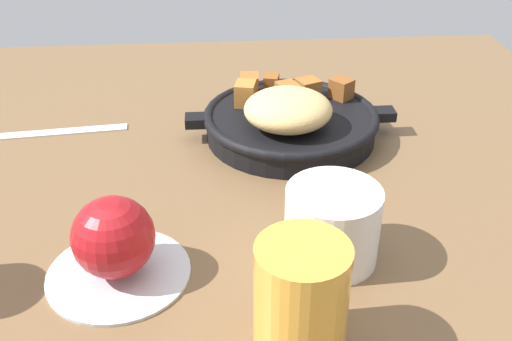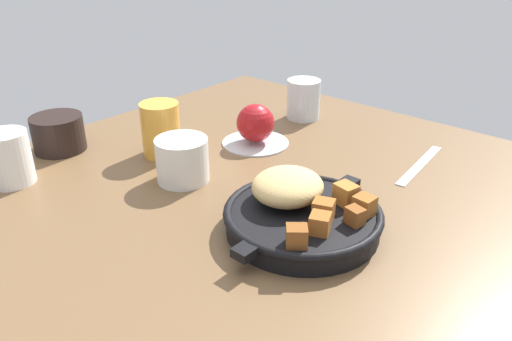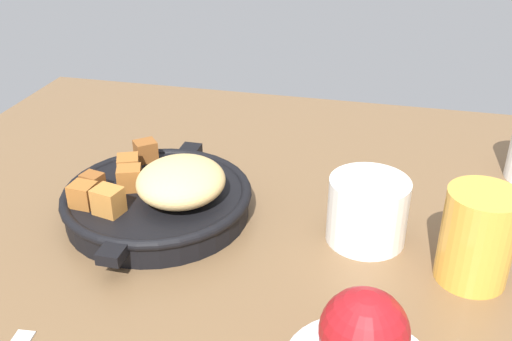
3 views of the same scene
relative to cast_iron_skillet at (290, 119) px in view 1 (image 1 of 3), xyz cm
name	(u,v)px [view 1 (image 1 of 3)]	position (x,y,z in cm)	size (l,w,h in cm)	color
ground_plane	(254,193)	(5.18, 10.24, -3.82)	(91.83, 92.75, 2.40)	brown
cast_iron_skillet	(290,119)	(0.00, 0.00, 0.00)	(25.67, 21.40, 7.46)	black
saucer_plate	(119,272)	(18.03, 23.92, -2.32)	(12.53, 12.53, 0.60)	#B7BABF
red_apple	(113,237)	(18.03, 23.92, 1.51)	(7.05, 7.05, 7.05)	maroon
butter_knife	(52,132)	(29.48, -3.55, -2.44)	(18.50, 1.60, 0.36)	silver
juice_glass_amber	(301,301)	(3.53, 33.34, 2.14)	(6.84, 6.84, 9.53)	gold
ceramic_mug_white	(332,225)	(-0.77, 22.94, 0.93)	(8.40, 8.40, 7.11)	silver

